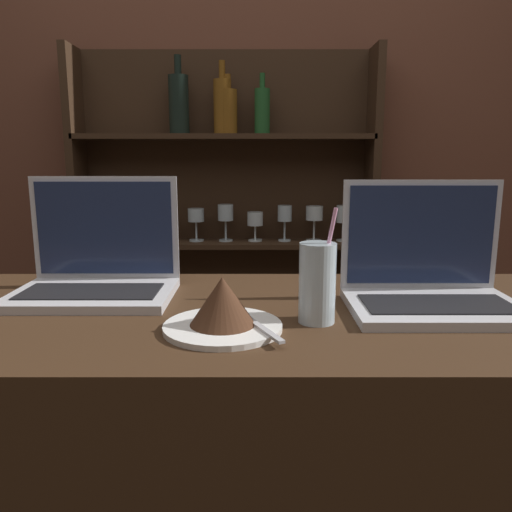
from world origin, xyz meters
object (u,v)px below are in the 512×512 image
laptop_near (97,268)px  laptop_far (429,279)px  cake_plate (225,308)px  water_glass (317,283)px

laptop_near → laptop_far: (0.68, -0.09, -0.00)m
cake_plate → water_glass: bearing=14.8°
laptop_near → cake_plate: size_ratio=1.60×
laptop_far → water_glass: size_ratio=1.58×
laptop_far → cake_plate: (-0.39, -0.14, -0.02)m
laptop_far → cake_plate: laptop_far is taller
laptop_near → cake_plate: 0.37m
laptop_near → water_glass: size_ratio=1.60×
laptop_near → laptop_far: bearing=-7.6°
cake_plate → water_glass: water_glass is taller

